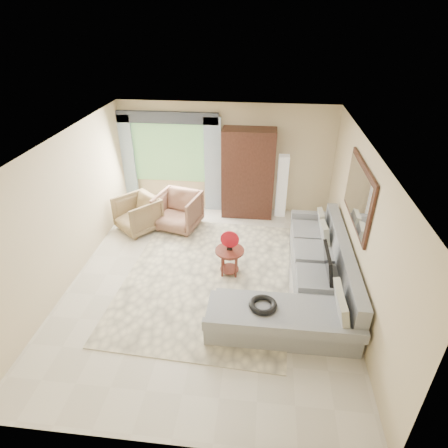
# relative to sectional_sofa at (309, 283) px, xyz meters

# --- Properties ---
(ground) EXTENTS (6.00, 6.00, 0.00)m
(ground) POSITION_rel_sectional_sofa_xyz_m (-1.78, 0.18, -0.28)
(ground) COLOR silver
(ground) RESTS_ON ground
(area_rug) EXTENTS (3.20, 4.15, 0.02)m
(area_rug) POSITION_rel_sectional_sofa_xyz_m (-1.81, 0.34, -0.27)
(area_rug) COLOR #FAEEC5
(area_rug) RESTS_ON ground
(sectional_sofa) EXTENTS (2.30, 3.46, 0.90)m
(sectional_sofa) POSITION_rel_sectional_sofa_xyz_m (0.00, 0.00, 0.00)
(sectional_sofa) COLOR #929599
(sectional_sofa) RESTS_ON ground
(tv_screen) EXTENTS (0.14, 0.74, 0.48)m
(tv_screen) POSITION_rel_sectional_sofa_xyz_m (0.27, -0.00, 0.44)
(tv_screen) COLOR black
(tv_screen) RESTS_ON sectional_sofa
(garden_hose) EXTENTS (0.43, 0.43, 0.09)m
(garden_hose) POSITION_rel_sectional_sofa_xyz_m (-0.78, -0.94, 0.26)
(garden_hose) COLOR black
(garden_hose) RESTS_ON sectional_sofa
(coffee_table) EXTENTS (0.54, 0.54, 0.54)m
(coffee_table) POSITION_rel_sectional_sofa_xyz_m (-1.42, 0.47, -0.00)
(coffee_table) COLOR #431812
(coffee_table) RESTS_ON ground
(red_disc) EXTENTS (0.34, 0.04, 0.34)m
(red_disc) POSITION_rel_sectional_sofa_xyz_m (-1.42, 0.47, 0.49)
(red_disc) COLOR red
(red_disc) RESTS_ON coffee_table
(armchair_left) EXTENTS (1.20, 1.20, 0.78)m
(armchair_left) POSITION_rel_sectional_sofa_xyz_m (-3.63, 1.88, 0.11)
(armchair_left) COLOR olive
(armchair_left) RESTS_ON ground
(armchair_right) EXTENTS (1.09, 1.11, 0.84)m
(armchair_right) POSITION_rel_sectional_sofa_xyz_m (-2.75, 2.07, 0.14)
(armchair_right) COLOR #8D634D
(armchair_right) RESTS_ON ground
(potted_plant) EXTENTS (0.56, 0.50, 0.56)m
(potted_plant) POSITION_rel_sectional_sofa_xyz_m (-3.93, 2.49, -0.00)
(potted_plant) COLOR #999999
(potted_plant) RESTS_ON ground
(armoire) EXTENTS (1.20, 0.55, 2.10)m
(armoire) POSITION_rel_sectional_sofa_xyz_m (-1.23, 2.90, 0.77)
(armoire) COLOR black
(armoire) RESTS_ON ground
(floor_lamp) EXTENTS (0.24, 0.24, 1.50)m
(floor_lamp) POSITION_rel_sectional_sofa_xyz_m (-0.43, 2.96, 0.47)
(floor_lamp) COLOR silver
(floor_lamp) RESTS_ON ground
(window) EXTENTS (1.80, 0.04, 1.40)m
(window) POSITION_rel_sectional_sofa_xyz_m (-3.13, 3.15, 1.12)
(window) COLOR #669E59
(window) RESTS_ON wall_back
(curtain_left) EXTENTS (0.40, 0.08, 2.30)m
(curtain_left) POSITION_rel_sectional_sofa_xyz_m (-4.18, 3.06, 0.87)
(curtain_left) COLOR #9EB7CC
(curtain_left) RESTS_ON ground
(curtain_right) EXTENTS (0.40, 0.08, 2.30)m
(curtain_right) POSITION_rel_sectional_sofa_xyz_m (-2.08, 3.06, 0.87)
(curtain_right) COLOR #9EB7CC
(curtain_right) RESTS_ON ground
(valance) EXTENTS (2.40, 0.12, 0.26)m
(valance) POSITION_rel_sectional_sofa_xyz_m (-3.13, 3.08, 1.97)
(valance) COLOR #1E232D
(valance) RESTS_ON wall_back
(wall_mirror) EXTENTS (0.05, 1.70, 1.05)m
(wall_mirror) POSITION_rel_sectional_sofa_xyz_m (0.68, 0.53, 1.47)
(wall_mirror) COLOR black
(wall_mirror) RESTS_ON wall_right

